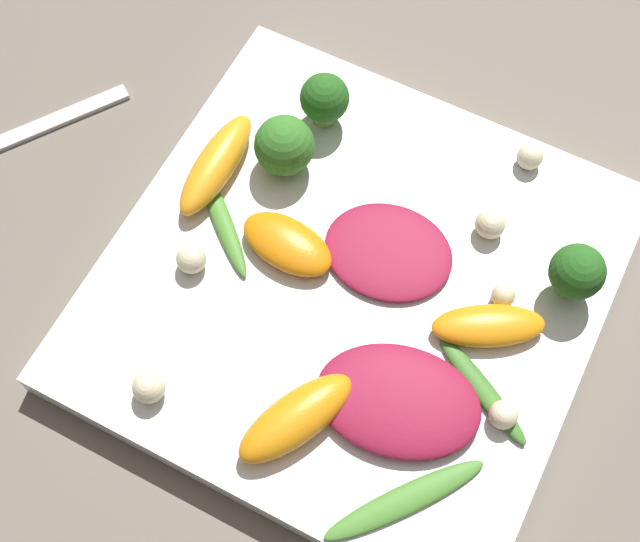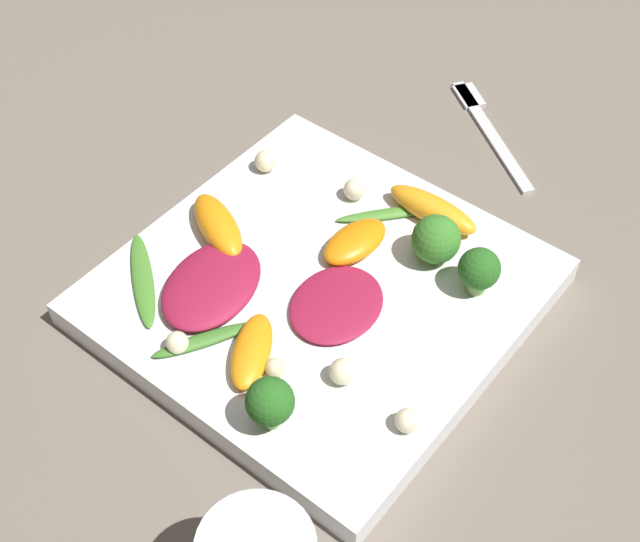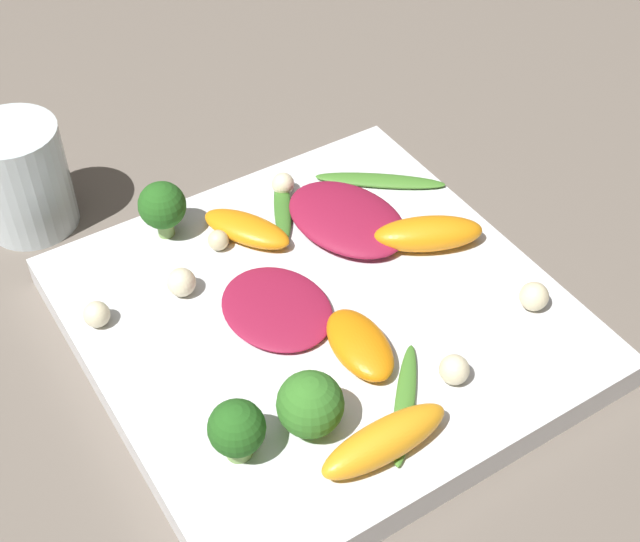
% 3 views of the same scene
% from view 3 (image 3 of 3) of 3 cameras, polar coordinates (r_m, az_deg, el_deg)
% --- Properties ---
extents(ground_plane, '(2.40, 2.40, 0.00)m').
position_cam_3_polar(ground_plane, '(0.58, 0.03, -3.90)').
color(ground_plane, '#6B6056').
extents(plate, '(0.29, 0.29, 0.02)m').
position_cam_3_polar(plate, '(0.57, 0.03, -3.16)').
color(plate, white).
rests_on(plate, ground_plane).
extents(drinking_glass, '(0.07, 0.07, 0.08)m').
position_cam_3_polar(drinking_glass, '(0.67, -18.53, 5.67)').
color(drinking_glass, silver).
rests_on(drinking_glass, ground_plane).
extents(radicchio_leaf_0, '(0.07, 0.09, 0.01)m').
position_cam_3_polar(radicchio_leaf_0, '(0.56, -2.79, -2.39)').
color(radicchio_leaf_0, maroon).
rests_on(radicchio_leaf_0, plate).
extents(radicchio_leaf_1, '(0.08, 0.11, 0.01)m').
position_cam_3_polar(radicchio_leaf_1, '(0.62, 1.72, 3.37)').
color(radicchio_leaf_1, maroon).
rests_on(radicchio_leaf_1, plate).
extents(orange_segment_0, '(0.06, 0.07, 0.01)m').
position_cam_3_polar(orange_segment_0, '(0.61, -4.72, 2.71)').
color(orange_segment_0, orange).
rests_on(orange_segment_0, plate).
extents(orange_segment_1, '(0.08, 0.06, 0.02)m').
position_cam_3_polar(orange_segment_1, '(0.60, 6.93, 2.39)').
color(orange_segment_1, orange).
rests_on(orange_segment_1, plate).
extents(orange_segment_2, '(0.08, 0.02, 0.02)m').
position_cam_3_polar(orange_segment_2, '(0.49, 4.15, -10.77)').
color(orange_segment_2, orange).
rests_on(orange_segment_2, plate).
extents(orange_segment_3, '(0.04, 0.06, 0.02)m').
position_cam_3_polar(orange_segment_3, '(0.53, 2.65, -4.68)').
color(orange_segment_3, orange).
rests_on(orange_segment_3, plate).
extents(broccoli_floret_0, '(0.03, 0.03, 0.04)m').
position_cam_3_polar(broccoli_floret_0, '(0.61, -10.06, 4.09)').
color(broccoli_floret_0, '#84AD5B').
rests_on(broccoli_floret_0, plate).
extents(broccoli_floret_1, '(0.03, 0.03, 0.04)m').
position_cam_3_polar(broccoli_floret_1, '(0.48, -5.34, -10.08)').
color(broccoli_floret_1, '#84AD5B').
rests_on(broccoli_floret_1, plate).
extents(broccoli_floret_2, '(0.04, 0.04, 0.04)m').
position_cam_3_polar(broccoli_floret_2, '(0.49, -0.63, -8.56)').
color(broccoli_floret_2, '#84AD5B').
rests_on(broccoli_floret_2, plate).
extents(arugula_sprig_0, '(0.05, 0.07, 0.01)m').
position_cam_3_polar(arugula_sprig_0, '(0.63, -2.41, 4.14)').
color(arugula_sprig_0, '#3D7528').
rests_on(arugula_sprig_0, plate).
extents(arugula_sprig_1, '(0.07, 0.07, 0.01)m').
position_cam_3_polar(arugula_sprig_1, '(0.52, 5.58, -8.32)').
color(arugula_sprig_1, '#47842D').
rests_on(arugula_sprig_1, plate).
extents(arugula_sprig_2, '(0.08, 0.07, 0.01)m').
position_cam_3_polar(arugula_sprig_2, '(0.66, 3.87, 5.79)').
color(arugula_sprig_2, '#47842D').
rests_on(arugula_sprig_2, plate).
extents(macadamia_nut_0, '(0.01, 0.01, 0.01)m').
position_cam_3_polar(macadamia_nut_0, '(0.60, -6.53, 1.97)').
color(macadamia_nut_0, beige).
rests_on(macadamia_nut_0, plate).
extents(macadamia_nut_1, '(0.02, 0.02, 0.02)m').
position_cam_3_polar(macadamia_nut_1, '(0.53, 8.58, -6.26)').
color(macadamia_nut_1, beige).
rests_on(macadamia_nut_1, plate).
extents(macadamia_nut_2, '(0.02, 0.02, 0.02)m').
position_cam_3_polar(macadamia_nut_2, '(0.64, -2.38, 5.60)').
color(macadamia_nut_2, beige).
rests_on(macadamia_nut_2, plate).
extents(macadamia_nut_3, '(0.02, 0.02, 0.02)m').
position_cam_3_polar(macadamia_nut_3, '(0.57, -14.11, -2.70)').
color(macadamia_nut_3, beige).
rests_on(macadamia_nut_3, plate).
extents(macadamia_nut_4, '(0.02, 0.02, 0.02)m').
position_cam_3_polar(macadamia_nut_4, '(0.57, 13.54, -1.59)').
color(macadamia_nut_4, beige).
rests_on(macadamia_nut_4, plate).
extents(macadamia_nut_5, '(0.02, 0.02, 0.02)m').
position_cam_3_polar(macadamia_nut_5, '(0.57, -8.86, -0.71)').
color(macadamia_nut_5, beige).
rests_on(macadamia_nut_5, plate).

